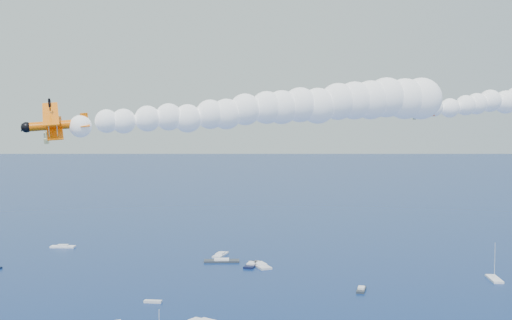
{
  "coord_description": "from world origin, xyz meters",
  "views": [
    {
      "loc": [
        -0.05,
        -74.2,
        53.56
      ],
      "look_at": [
        1.62,
        11.73,
        48.11
      ],
      "focal_mm": 44.96,
      "sensor_mm": 36.0,
      "label": 1
    }
  ],
  "objects": [
    {
      "name": "biplane_lead",
      "position": [
        25.78,
        20.12,
        55.36
      ],
      "size": [
        8.62,
        9.87,
        6.69
      ],
      "primitive_type": null,
      "rotation": [
        -0.3,
        0.07,
        3.48
      ],
      "color": "#F24505"
    },
    {
      "name": "biplane_trail",
      "position": [
        -22.54,
        3.34,
        52.87
      ],
      "size": [
        10.17,
        11.86,
        8.3
      ],
      "primitive_type": null,
      "rotation": [
        -0.31,
        0.07,
        3.42
      ],
      "color": "#FF6905"
    },
    {
      "name": "smoke_trail_trail",
      "position": [
        2.82,
        10.69,
        54.85
      ],
      "size": [
        54.2,
        32.44,
        9.93
      ],
      "primitive_type": null,
      "rotation": [
        0.0,
        0.0,
        3.42
      ],
      "color": "white"
    },
    {
      "name": "spectator_boats",
      "position": [
        -8.22,
        111.03,
        0.35
      ],
      "size": [
        214.65,
        159.43,
        0.7
      ],
      "color": "#303640",
      "rests_on": "ground"
    }
  ]
}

